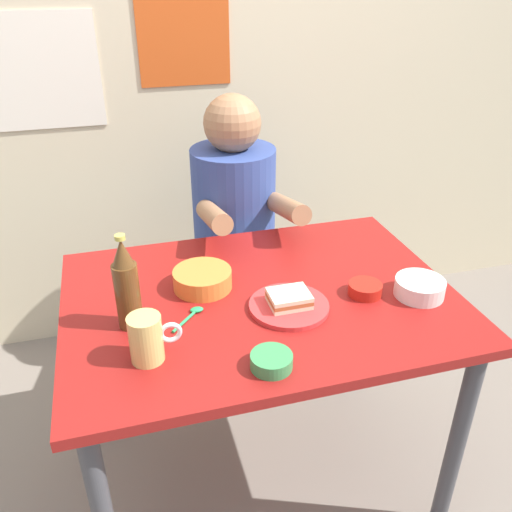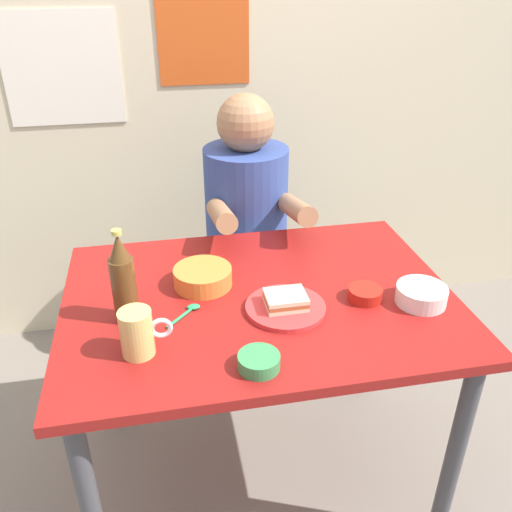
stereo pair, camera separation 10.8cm
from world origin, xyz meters
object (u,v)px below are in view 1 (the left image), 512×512
(dining_table, at_px, (261,322))
(beer_mug, at_px, (147,338))
(person_seated, at_px, (235,202))
(beer_bottle, at_px, (127,286))
(soup_bowl_orange, at_px, (202,278))
(stool, at_px, (236,292))
(sandwich, at_px, (289,298))
(plate_orange, at_px, (289,306))

(dining_table, height_order, beer_mug, beer_mug)
(person_seated, xyz_separation_m, beer_mug, (-0.41, -0.81, 0.03))
(beer_bottle, height_order, soup_bowl_orange, beer_bottle)
(stool, distance_m, soup_bowl_orange, 0.73)
(beer_mug, height_order, soup_bowl_orange, beer_mug)
(dining_table, distance_m, beer_mug, 0.42)
(person_seated, relative_size, beer_bottle, 2.75)
(dining_table, bearing_deg, soup_bowl_orange, 150.56)
(dining_table, height_order, beer_bottle, beer_bottle)
(soup_bowl_orange, bearing_deg, stool, 67.44)
(sandwich, relative_size, beer_mug, 0.87)
(plate_orange, xyz_separation_m, sandwich, (0.00, 0.00, 0.02))
(dining_table, relative_size, person_seated, 1.53)
(soup_bowl_orange, bearing_deg, plate_orange, -39.53)
(sandwich, height_order, soup_bowl_orange, soup_bowl_orange)
(sandwich, bearing_deg, beer_bottle, 174.55)
(stool, distance_m, beer_mug, 1.03)
(person_seated, height_order, beer_bottle, person_seated)
(stool, relative_size, plate_orange, 2.05)
(plate_orange, relative_size, soup_bowl_orange, 1.29)
(soup_bowl_orange, bearing_deg, beer_bottle, -148.62)
(dining_table, relative_size, stool, 2.44)
(stool, height_order, sandwich, sandwich)
(dining_table, distance_m, stool, 0.70)
(beer_bottle, bearing_deg, stool, 56.91)
(soup_bowl_orange, bearing_deg, dining_table, -29.44)
(plate_orange, bearing_deg, dining_table, 123.04)
(person_seated, xyz_separation_m, soup_bowl_orange, (-0.23, -0.53, 0.01))
(dining_table, height_order, person_seated, person_seated)
(sandwich, distance_m, soup_bowl_orange, 0.27)
(person_seated, distance_m, soup_bowl_orange, 0.58)
(beer_mug, bearing_deg, beer_bottle, 101.43)
(beer_mug, bearing_deg, stool, 63.63)
(dining_table, xyz_separation_m, sandwich, (0.06, -0.09, 0.13))
(plate_orange, height_order, soup_bowl_orange, soup_bowl_orange)
(person_seated, relative_size, plate_orange, 3.27)
(stool, relative_size, sandwich, 4.09)
(dining_table, distance_m, plate_orange, 0.14)
(stool, relative_size, soup_bowl_orange, 2.65)
(stool, xyz_separation_m, beer_bottle, (-0.44, -0.67, 0.51))
(dining_table, xyz_separation_m, beer_bottle, (-0.36, -0.04, 0.21))
(plate_orange, bearing_deg, person_seated, 88.38)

